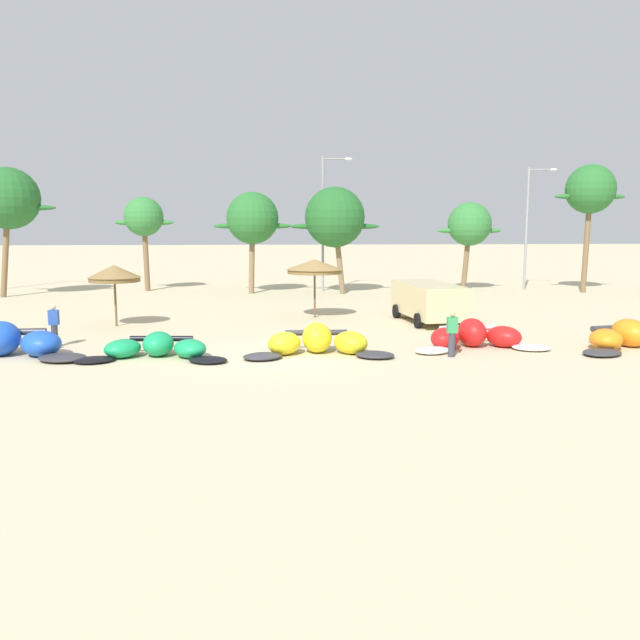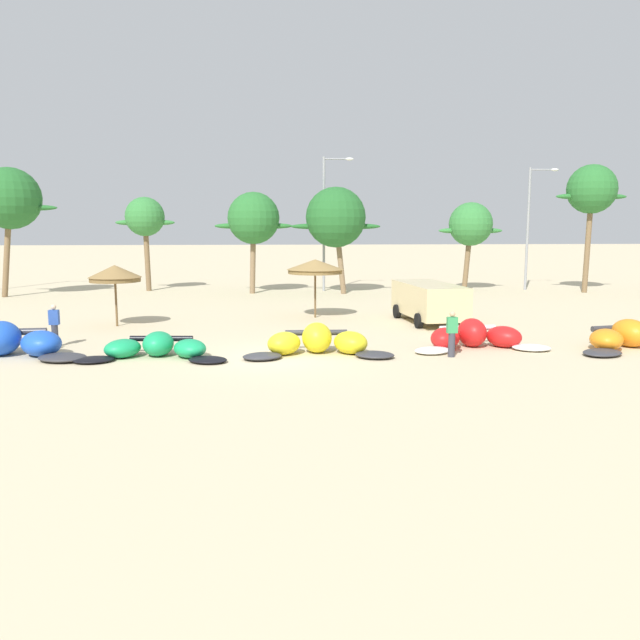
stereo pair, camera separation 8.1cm
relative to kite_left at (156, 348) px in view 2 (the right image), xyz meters
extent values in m
plane|color=beige|center=(4.12, -0.25, -0.33)|extent=(260.00, 260.00, 0.00)
ellipsoid|color=blue|center=(-5.55, 0.83, 0.27)|extent=(1.42, 1.74, 1.22)
ellipsoid|color=blue|center=(-4.08, 0.56, 0.12)|extent=(2.07, 2.12, 0.90)
ellipsoid|color=#333338|center=(-3.09, -0.35, -0.21)|extent=(1.97, 1.73, 0.24)
cylinder|color=#333338|center=(-5.59, 1.41, 0.40)|extent=(2.80, 0.43, 0.25)
ellipsoid|color=black|center=(-1.98, -0.64, -0.25)|extent=(1.60, 1.39, 0.17)
ellipsoid|color=#199E5B|center=(-1.17, 0.08, -0.01)|extent=(1.69, 1.73, 0.64)
ellipsoid|color=#199E5B|center=(0.02, 0.28, 0.10)|extent=(1.17, 1.44, 0.87)
ellipsoid|color=#199E5B|center=(1.17, -0.11, -0.01)|extent=(1.61, 1.71, 0.64)
ellipsoid|color=black|center=(1.85, -0.94, -0.25)|extent=(1.68, 1.53, 0.17)
cylinder|color=black|center=(0.06, 0.76, 0.20)|extent=(2.26, 0.38, 0.20)
cube|color=black|center=(0.01, 0.14, 0.10)|extent=(0.85, 0.55, 0.04)
ellipsoid|color=#333338|center=(3.68, -0.60, -0.22)|extent=(1.65, 1.47, 0.22)
ellipsoid|color=yellow|center=(4.45, 0.18, 0.07)|extent=(1.67, 1.74, 0.81)
ellipsoid|color=yellow|center=(5.64, 0.47, 0.21)|extent=(1.09, 1.38, 1.09)
ellipsoid|color=yellow|center=(6.83, 0.16, 0.07)|extent=(1.66, 1.74, 0.81)
ellipsoid|color=#333338|center=(7.58, -0.64, -0.22)|extent=(1.66, 1.49, 0.22)
cylinder|color=#333338|center=(5.64, 0.95, 0.32)|extent=(2.28, 0.23, 0.21)
cube|color=#333338|center=(5.64, 0.33, 0.21)|extent=(0.83, 0.50, 0.04)
ellipsoid|color=white|center=(9.78, 0.00, -0.23)|extent=(1.70, 1.52, 0.22)
ellipsoid|color=red|center=(10.46, 0.81, 0.07)|extent=(1.61, 1.73, 0.80)
ellipsoid|color=red|center=(11.59, 1.19, 0.21)|extent=(1.14, 1.46, 1.08)
ellipsoid|color=red|center=(12.76, 0.98, 0.07)|extent=(1.69, 1.74, 0.80)
ellipsoid|color=white|center=(13.55, 0.26, -0.23)|extent=(1.63, 1.39, 0.22)
cylinder|color=white|center=(11.55, 1.67, 0.31)|extent=(2.22, 0.36, 0.20)
cube|color=white|center=(11.60, 1.05, 0.21)|extent=(0.84, 0.56, 0.04)
ellipsoid|color=#333338|center=(15.68, -0.84, -0.23)|extent=(1.95, 1.81, 0.21)
ellipsoid|color=orange|center=(16.34, 0.16, 0.06)|extent=(1.72, 1.92, 0.78)
ellipsoid|color=orange|center=(17.55, 0.71, 0.19)|extent=(1.44, 1.76, 1.05)
cylinder|color=#333338|center=(17.45, 1.26, 0.31)|extent=(2.48, 0.68, 0.23)
cube|color=#333338|center=(17.58, 0.56, 0.19)|extent=(0.99, 0.72, 0.04)
cylinder|color=brown|center=(-3.03, 7.33, 0.78)|extent=(0.10, 0.10, 2.23)
cone|color=olive|center=(-3.03, 7.33, 2.18)|extent=(2.37, 2.37, 0.56)
cylinder|color=brown|center=(-3.03, 7.33, 1.80)|extent=(2.25, 2.25, 0.20)
cylinder|color=brown|center=(6.19, 9.45, 0.86)|extent=(0.10, 0.10, 2.39)
cone|color=olive|center=(6.19, 9.45, 2.31)|extent=(2.83, 2.83, 0.50)
cylinder|color=olive|center=(6.19, 9.45, 1.96)|extent=(2.68, 2.68, 0.20)
cube|color=beige|center=(11.44, 7.42, 0.76)|extent=(2.65, 5.46, 1.50)
cube|color=black|center=(11.29, 8.86, 1.02)|extent=(2.19, 1.53, 0.56)
cylinder|color=black|center=(10.22, 8.93, 0.01)|extent=(0.31, 0.70, 0.68)
cylinder|color=black|center=(12.31, 9.16, 0.01)|extent=(0.31, 0.70, 0.68)
cylinder|color=black|center=(10.57, 5.69, 0.01)|extent=(0.31, 0.70, 0.68)
cylinder|color=black|center=(12.66, 5.91, 0.01)|extent=(0.31, 0.70, 0.68)
cylinder|color=#383842|center=(10.28, -0.67, 0.09)|extent=(0.24, 0.24, 0.85)
cube|color=#338E51|center=(10.28, -0.67, 0.80)|extent=(0.36, 0.22, 0.56)
sphere|color=tan|center=(10.28, -0.67, 1.19)|extent=(0.20, 0.20, 0.20)
cylinder|color=#383842|center=(-4.17, 2.33, 0.09)|extent=(0.24, 0.24, 0.85)
cube|color=#2D51A8|center=(-4.17, 2.33, 0.80)|extent=(0.36, 0.22, 0.56)
sphere|color=beige|center=(-4.17, 2.33, 1.19)|extent=(0.20, 0.20, 0.20)
cylinder|color=brown|center=(-12.70, 20.24, 2.78)|extent=(1.07, 0.36, 6.23)
sphere|color=#236028|center=(-12.34, 20.24, 5.90)|extent=(3.87, 3.87, 3.87)
ellipsoid|color=#236028|center=(-10.79, 20.24, 5.32)|extent=(2.71, 0.50, 0.36)
cylinder|color=brown|center=(-4.59, 23.57, 2.24)|extent=(0.45, 0.36, 5.15)
sphere|color=#337A38|center=(-4.64, 23.57, 4.81)|extent=(2.70, 2.70, 2.70)
ellipsoid|color=#337A38|center=(-5.72, 23.57, 4.40)|extent=(1.89, 0.50, 0.36)
ellipsoid|color=#337A38|center=(-3.56, 23.57, 4.40)|extent=(1.89, 0.50, 0.36)
cylinder|color=#7F6647|center=(2.81, 21.28, 2.18)|extent=(0.51, 0.36, 5.03)
sphere|color=#286B2D|center=(2.89, 21.28, 4.69)|extent=(3.45, 3.45, 3.45)
ellipsoid|color=#286B2D|center=(1.51, 21.28, 4.17)|extent=(2.42, 0.50, 0.36)
ellipsoid|color=#286B2D|center=(4.27, 21.28, 4.17)|extent=(2.42, 0.50, 0.36)
cylinder|color=#7F6647|center=(8.59, 20.62, 2.20)|extent=(0.91, 0.36, 5.09)
sphere|color=#236028|center=(8.32, 20.62, 4.74)|extent=(3.98, 3.98, 3.98)
ellipsoid|color=#236028|center=(6.73, 20.62, 4.14)|extent=(2.79, 0.50, 0.36)
ellipsoid|color=#236028|center=(9.91, 20.62, 4.14)|extent=(2.79, 0.50, 0.36)
cylinder|color=brown|center=(17.68, 21.93, 1.98)|extent=(0.68, 0.36, 4.64)
sphere|color=#337A38|center=(17.84, 21.93, 4.30)|extent=(3.01, 3.01, 3.01)
ellipsoid|color=#337A38|center=(16.64, 21.93, 3.84)|extent=(2.11, 0.50, 0.36)
ellipsoid|color=#337A38|center=(19.04, 21.93, 3.84)|extent=(2.11, 0.50, 0.36)
cylinder|color=brown|center=(25.43, 20.15, 3.14)|extent=(0.47, 0.36, 6.95)
sphere|color=#286B2D|center=(25.48, 20.15, 6.61)|extent=(3.27, 3.27, 3.27)
ellipsoid|color=#286B2D|center=(24.17, 20.15, 6.12)|extent=(2.29, 0.50, 0.36)
ellipsoid|color=#286B2D|center=(26.79, 20.15, 6.12)|extent=(2.29, 0.50, 0.36)
cylinder|color=gray|center=(7.69, 22.59, 4.26)|extent=(0.18, 0.18, 9.18)
cylinder|color=gray|center=(8.56, 22.59, 8.70)|extent=(1.75, 0.10, 0.10)
ellipsoid|color=silver|center=(9.43, 22.59, 8.70)|extent=(0.56, 0.24, 0.20)
cylinder|color=gray|center=(22.00, 22.15, 3.93)|extent=(0.18, 0.18, 8.52)
cylinder|color=gray|center=(22.87, 22.15, 8.04)|extent=(1.75, 0.10, 0.10)
ellipsoid|color=silver|center=(23.75, 22.15, 8.04)|extent=(0.56, 0.24, 0.20)
camera|label=1|loc=(3.93, -22.58, 4.25)|focal=36.49mm
camera|label=2|loc=(4.01, -22.59, 4.25)|focal=36.49mm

